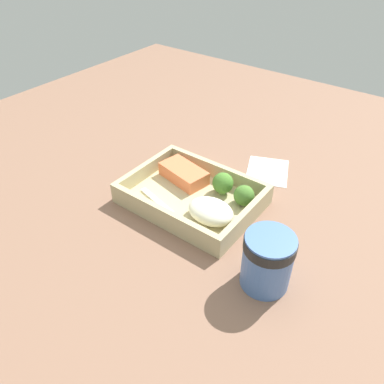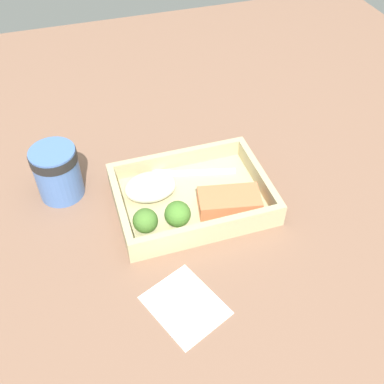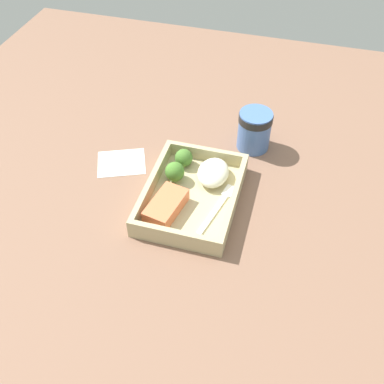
# 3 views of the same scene
# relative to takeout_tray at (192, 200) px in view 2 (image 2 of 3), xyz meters

# --- Properties ---
(ground_plane) EXTENTS (1.60, 1.60, 0.02)m
(ground_plane) POSITION_rel_takeout_tray_xyz_m (0.00, 0.00, -0.02)
(ground_plane) COLOR #825E4A
(takeout_tray) EXTENTS (0.27, 0.20, 0.01)m
(takeout_tray) POSITION_rel_takeout_tray_xyz_m (0.00, 0.00, 0.00)
(takeout_tray) COLOR tan
(takeout_tray) RESTS_ON ground_plane
(tray_rim) EXTENTS (0.27, 0.20, 0.03)m
(tray_rim) POSITION_rel_takeout_tray_xyz_m (0.00, 0.00, 0.02)
(tray_rim) COLOR tan
(tray_rim) RESTS_ON takeout_tray
(salmon_fillet) EXTENTS (0.12, 0.08, 0.03)m
(salmon_fillet) POSITION_rel_takeout_tray_xyz_m (-0.05, 0.04, 0.02)
(salmon_fillet) COLOR #EC7448
(salmon_fillet) RESTS_ON takeout_tray
(mashed_potatoes) EXTENTS (0.09, 0.07, 0.04)m
(mashed_potatoes) POSITION_rel_takeout_tray_xyz_m (0.07, -0.03, 0.02)
(mashed_potatoes) COLOR silver
(mashed_potatoes) RESTS_ON takeout_tray
(broccoli_floret_1) EXTENTS (0.04, 0.04, 0.04)m
(broccoli_floret_1) POSITION_rel_takeout_tray_xyz_m (0.10, 0.05, 0.03)
(broccoli_floret_1) COLOR #7E985E
(broccoli_floret_1) RESTS_ON takeout_tray
(broccoli_floret_2) EXTENTS (0.04, 0.04, 0.05)m
(broccoli_floret_2) POSITION_rel_takeout_tray_xyz_m (0.04, 0.05, 0.03)
(broccoli_floret_2) COLOR #86AE5A
(broccoli_floret_2) RESTS_ON takeout_tray
(fork) EXTENTS (0.16, 0.05, 0.00)m
(fork) POSITION_rel_takeout_tray_xyz_m (-0.01, -0.06, 0.01)
(fork) COLOR white
(fork) RESTS_ON takeout_tray
(paper_cup) EXTENTS (0.08, 0.08, 0.10)m
(paper_cup) POSITION_rel_takeout_tray_xyz_m (0.22, -0.10, 0.05)
(paper_cup) COLOR #4B72B7
(paper_cup) RESTS_ON ground_plane
(receipt_slip) EXTENTS (0.13, 0.14, 0.00)m
(receipt_slip) POSITION_rel_takeout_tray_xyz_m (0.07, 0.20, -0.00)
(receipt_slip) COLOR white
(receipt_slip) RESTS_ON ground_plane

